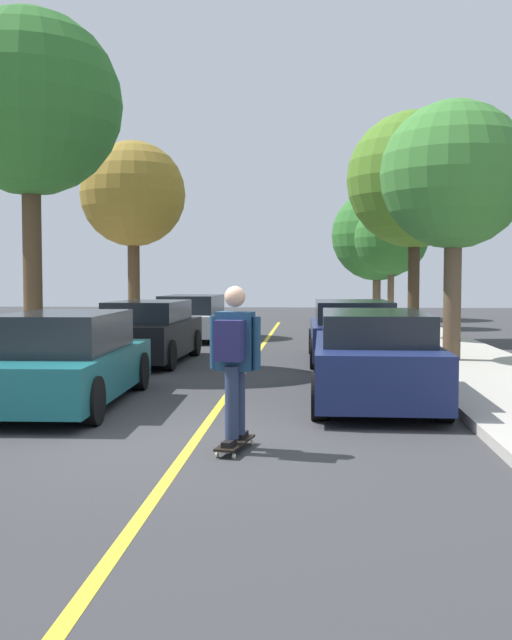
{
  "coord_description": "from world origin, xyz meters",
  "views": [
    {
      "loc": [
        1.35,
        -8.33,
        1.9
      ],
      "look_at": [
        0.16,
        7.86,
        0.99
      ],
      "focal_mm": 41.75,
      "sensor_mm": 36.0,
      "label": 1
    }
  ],
  "objects": [
    {
      "name": "street_tree_right_near",
      "position": [
        4.4,
        14.0,
        4.78
      ],
      "size": [
        4.0,
        4.0,
        6.66
      ],
      "color": "#3D2D1E",
      "rests_on": "sidewalk_right"
    },
    {
      "name": "skateboarder",
      "position": [
        0.52,
        -0.31,
        1.07
      ],
      "size": [
        0.59,
        0.71,
        1.71
      ],
      "color": "black",
      "rests_on": "skateboard"
    },
    {
      "name": "street_tree_right_farthest",
      "position": [
        4.4,
        26.34,
        3.86
      ],
      "size": [
        4.18,
        4.18,
        5.83
      ],
      "color": "brown",
      "rests_on": "sidewalk_right"
    },
    {
      "name": "ground",
      "position": [
        0.0,
        0.0,
        0.0
      ],
      "size": [
        80.0,
        80.0,
        0.0
      ],
      "primitive_type": "plane",
      "color": "#353538"
    },
    {
      "name": "street_tree_right_far",
      "position": [
        4.4,
        20.28,
        3.4
      ],
      "size": [
        2.8,
        2.8,
        4.68
      ],
      "color": "brown",
      "rests_on": "sidewalk_right"
    },
    {
      "name": "street_tree_right_nearest",
      "position": [
        4.4,
        7.95,
        4.08
      ],
      "size": [
        3.16,
        3.16,
        5.55
      ],
      "color": "brown",
      "rests_on": "sidewalk_right"
    },
    {
      "name": "street_tree_left_near",
      "position": [
        -4.4,
        15.53,
        4.59
      ],
      "size": [
        3.39,
        3.39,
        6.18
      ],
      "color": "#4C3823",
      "rests_on": "sidewalk_left"
    },
    {
      "name": "fire_hydrant",
      "position": [
        3.82,
        7.75,
        0.49
      ],
      "size": [
        0.2,
        0.2,
        0.7
      ],
      "color": "#B2140F",
      "rests_on": "sidewalk_right"
    },
    {
      "name": "parked_car_left_far",
      "position": [
        -2.32,
        14.48,
        0.68
      ],
      "size": [
        2.01,
        4.52,
        1.37
      ],
      "color": "#B7B7BC",
      "rests_on": "ground"
    },
    {
      "name": "parked_car_right_near",
      "position": [
        2.32,
        8.81,
        0.69
      ],
      "size": [
        2.02,
        4.56,
        1.38
      ],
      "color": "navy",
      "rests_on": "ground"
    },
    {
      "name": "parked_car_left_nearest",
      "position": [
        -2.32,
        2.5,
        0.67
      ],
      "size": [
        1.93,
        4.52,
        1.39
      ],
      "color": "#196066",
      "rests_on": "ground"
    },
    {
      "name": "street_tree_left_nearest",
      "position": [
        -4.4,
        6.69,
        5.44
      ],
      "size": [
        3.76,
        3.76,
        7.22
      ],
      "color": "#4C3823",
      "rests_on": "sidewalk_left"
    },
    {
      "name": "parked_car_right_nearest",
      "position": [
        2.32,
        3.13,
        0.7
      ],
      "size": [
        1.92,
        4.51,
        1.39
      ],
      "color": "navy",
      "rests_on": "ground"
    },
    {
      "name": "skateboard",
      "position": [
        0.52,
        -0.27,
        0.09
      ],
      "size": [
        0.39,
        0.87,
        0.1
      ],
      "color": "black",
      "rests_on": "ground"
    },
    {
      "name": "parked_car_left_near",
      "position": [
        -2.32,
        8.21,
        0.68
      ],
      "size": [
        1.9,
        4.4,
        1.39
      ],
      "color": "black",
      "rests_on": "ground"
    },
    {
      "name": "center_line",
      "position": [
        0.0,
        4.0,
        0.0
      ],
      "size": [
        0.12,
        39.2,
        0.01
      ],
      "primitive_type": "cube",
      "color": "gold",
      "rests_on": "ground"
    }
  ]
}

